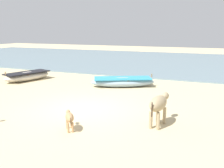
# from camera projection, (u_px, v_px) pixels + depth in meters

# --- Properties ---
(ground) EXTENTS (80.00, 80.00, 0.00)m
(ground) POSITION_uv_depth(u_px,v_px,m) (83.00, 109.00, 11.05)
(ground) COLOR #CCB789
(sea_water) EXTENTS (60.00, 20.00, 0.08)m
(sea_water) POSITION_uv_depth(u_px,v_px,m) (168.00, 61.00, 26.96)
(sea_water) COLOR slate
(sea_water) RESTS_ON ground
(fishing_boat_1) EXTENTS (3.79, 2.64, 0.74)m
(fishing_boat_1) POSITION_uv_depth(u_px,v_px,m) (123.00, 82.00, 15.24)
(fishing_boat_1) COLOR #8CA5B7
(fishing_boat_1) RESTS_ON ground
(fishing_boat_3) EXTENTS (1.99, 3.42, 0.75)m
(fishing_boat_3) POSITION_uv_depth(u_px,v_px,m) (27.00, 76.00, 17.09)
(fishing_boat_3) COLOR beige
(fishing_boat_3) RESTS_ON ground
(cow_adult_dun) EXTENTS (0.58, 1.63, 1.06)m
(cow_adult_dun) POSITION_uv_depth(u_px,v_px,m) (159.00, 104.00, 9.02)
(cow_adult_dun) COLOR tan
(cow_adult_dun) RESTS_ON ground
(calf_far_tan) EXTENTS (0.70, 0.81, 0.60)m
(calf_far_tan) POSITION_uv_depth(u_px,v_px,m) (69.00, 118.00, 8.66)
(calf_far_tan) COLOR tan
(calf_far_tan) RESTS_ON ground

